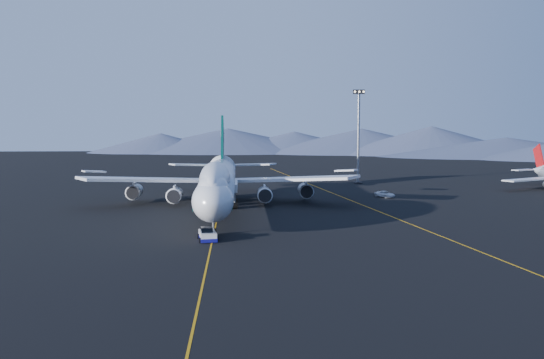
{
  "coord_description": "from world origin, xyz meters",
  "views": [
    {
      "loc": [
        4.0,
        -120.84,
        17.84
      ],
      "look_at": [
        10.84,
        2.33,
        6.0
      ],
      "focal_mm": 40.0,
      "sensor_mm": 36.0,
      "label": 1
    }
  ],
  "objects": [
    {
      "name": "boeing_747",
      "position": [
        0.0,
        0.03,
        5.81
      ],
      "size": [
        59.62,
        72.43,
        19.37
      ],
      "color": "silver",
      "rests_on": "ground"
    },
    {
      "name": "floodlight_mast",
      "position": [
        38.39,
        51.41,
        13.62
      ],
      "size": [
        3.32,
        2.49,
        26.89
      ],
      "rotation": [
        0.0,
        0.0,
        -0.07
      ],
      "color": "black",
      "rests_on": "ground"
    },
    {
      "name": "pushback_tug",
      "position": [
        -0.71,
        -30.56,
        0.67
      ],
      "size": [
        3.39,
        5.19,
        2.12
      ],
      "rotation": [
        0.0,
        0.0,
        0.15
      ],
      "color": "silver",
      "rests_on": "ground"
    },
    {
      "name": "ground",
      "position": [
        0.0,
        0.0,
        0.0
      ],
      "size": [
        500.0,
        500.0,
        0.0
      ],
      "primitive_type": "plane",
      "color": "black",
      "rests_on": "ground"
    },
    {
      "name": "service_van",
      "position": [
        38.51,
        19.37,
        0.73
      ],
      "size": [
        4.67,
        5.81,
        1.47
      ],
      "primitive_type": "imported",
      "rotation": [
        0.0,
        0.0,
        0.5
      ],
      "color": "white",
      "rests_on": "ground"
    },
    {
      "name": "taxiway_line_main",
      "position": [
        0.0,
        0.0,
        0.01
      ],
      "size": [
        0.25,
        220.0,
        0.01
      ],
      "primitive_type": "cube",
      "color": "orange",
      "rests_on": "ground"
    },
    {
      "name": "taxiway_line_side",
      "position": [
        30.0,
        10.0,
        0.01
      ],
      "size": [
        28.08,
        198.09,
        0.01
      ],
      "primitive_type": "cube",
      "rotation": [
        0.0,
        0.0,
        0.14
      ],
      "color": "orange",
      "rests_on": "ground"
    }
  ]
}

